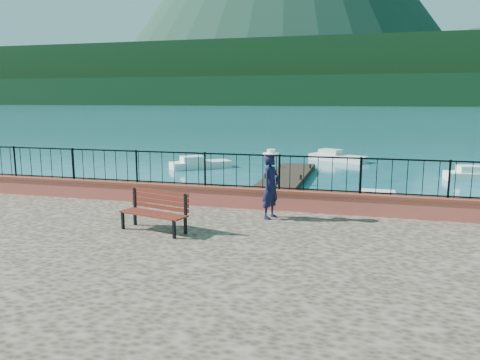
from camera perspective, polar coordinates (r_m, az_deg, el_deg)
The scene contains 14 objects.
ground at distance 10.21m, azimuth 2.46°, elevation -14.99°, with size 2000.00×2000.00×0.00m, color #19596B.
parapet at distance 13.21m, azimuth 6.05°, elevation -2.43°, with size 28.00×0.46×0.58m, color #C84B48.
railing at distance 13.06m, azimuth 6.11°, elevation 0.85°, with size 27.00×0.05×0.95m, color black.
dock at distance 21.82m, azimuth 4.28°, elevation -1.09°, with size 2.00×16.00×0.30m, color #2D231C.
far_forest at distance 309.09m, azimuth 15.03°, elevation 10.42°, with size 900.00×60.00×18.00m, color black.
foothills at distance 369.48m, azimuth 15.18°, elevation 12.29°, with size 900.00×120.00×44.00m, color black.
park_bench at distance 11.25m, azimuth -10.37°, elevation -4.72°, with size 1.79×0.98×0.95m.
person at distance 12.17m, azimuth 3.79°, elevation -0.78°, with size 0.62×0.41×1.70m, color black.
hat at distance 12.03m, azimuth 3.84°, elevation 3.48°, with size 0.44×0.44×0.12m, color white.
boat_0 at distance 17.63m, azimuth -4.62°, elevation -2.91°, with size 3.87×1.30×0.80m, color silver.
boat_1 at distance 18.85m, azimuth 18.11°, elevation -2.54°, with size 3.62×1.30×0.80m, color silver.
boat_2 at distance 27.97m, azimuth 27.24°, elevation 0.78°, with size 3.46×1.30×0.80m, color white.
boat_3 at distance 29.43m, azimuth -4.82°, elevation 2.24°, with size 3.75×1.30×0.80m, color white.
boat_4 at distance 33.37m, azimuth 11.85°, elevation 2.97°, with size 4.04×1.30×0.80m, color silver.
Camera 1 is at (2.01, -9.05, 4.29)m, focal length 35.00 mm.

